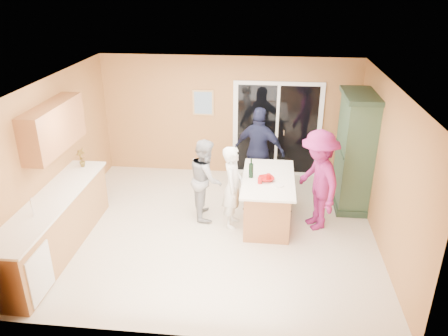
# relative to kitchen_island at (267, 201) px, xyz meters

# --- Properties ---
(floor) EXTENTS (5.50, 5.50, 0.00)m
(floor) POSITION_rel_kitchen_island_xyz_m (-0.90, -0.38, -0.41)
(floor) COLOR beige
(floor) RESTS_ON ground
(ceiling) EXTENTS (5.50, 5.00, 0.10)m
(ceiling) POSITION_rel_kitchen_island_xyz_m (-0.90, -0.38, 2.19)
(ceiling) COLOR silver
(ceiling) RESTS_ON wall_back
(wall_back) EXTENTS (5.50, 0.10, 2.60)m
(wall_back) POSITION_rel_kitchen_island_xyz_m (-0.90, 2.12, 0.89)
(wall_back) COLOR tan
(wall_back) RESTS_ON ground
(wall_front) EXTENTS (5.50, 0.10, 2.60)m
(wall_front) POSITION_rel_kitchen_island_xyz_m (-0.90, -2.88, 0.89)
(wall_front) COLOR tan
(wall_front) RESTS_ON ground
(wall_left) EXTENTS (0.10, 5.00, 2.60)m
(wall_left) POSITION_rel_kitchen_island_xyz_m (-3.65, -0.38, 0.89)
(wall_left) COLOR tan
(wall_left) RESTS_ON ground
(wall_right) EXTENTS (0.10, 5.00, 2.60)m
(wall_right) POSITION_rel_kitchen_island_xyz_m (1.85, -0.38, 0.89)
(wall_right) COLOR tan
(wall_right) RESTS_ON ground
(left_cabinet_run) EXTENTS (0.65, 3.05, 1.24)m
(left_cabinet_run) POSITION_rel_kitchen_island_xyz_m (-3.35, -1.43, 0.05)
(left_cabinet_run) COLOR #A4713F
(left_cabinet_run) RESTS_ON floor
(upper_cabinets) EXTENTS (0.35, 1.60, 0.75)m
(upper_cabinets) POSITION_rel_kitchen_island_xyz_m (-3.48, -0.58, 1.47)
(upper_cabinets) COLOR #A4713F
(upper_cabinets) RESTS_ON wall_left
(sliding_door) EXTENTS (1.90, 0.07, 2.10)m
(sliding_door) POSITION_rel_kitchen_island_xyz_m (0.15, 2.09, 0.64)
(sliding_door) COLOR white
(sliding_door) RESTS_ON floor
(framed_picture) EXTENTS (0.46, 0.04, 0.56)m
(framed_picture) POSITION_rel_kitchen_island_xyz_m (-1.45, 2.10, 1.19)
(framed_picture) COLOR tan
(framed_picture) RESTS_ON wall_back
(kitchen_island) EXTENTS (0.91, 1.67, 0.87)m
(kitchen_island) POSITION_rel_kitchen_island_xyz_m (0.00, 0.00, 0.00)
(kitchen_island) COLOR #A4713F
(kitchen_island) RESTS_ON floor
(green_hutch) EXTENTS (0.63, 1.20, 2.20)m
(green_hutch) POSITION_rel_kitchen_island_xyz_m (1.59, 0.86, 0.66)
(green_hutch) COLOR #243A29
(green_hutch) RESTS_ON floor
(woman_white) EXTENTS (0.40, 0.57, 1.50)m
(woman_white) POSITION_rel_kitchen_island_xyz_m (-0.61, -0.17, 0.34)
(woman_white) COLOR white
(woman_white) RESTS_ON floor
(woman_grey) EXTENTS (0.69, 0.82, 1.49)m
(woman_grey) POSITION_rel_kitchen_island_xyz_m (-1.12, 0.12, 0.34)
(woman_grey) COLOR #98989A
(woman_grey) RESTS_ON floor
(woman_navy) EXTENTS (1.13, 0.73, 1.79)m
(woman_navy) POSITION_rel_kitchen_island_xyz_m (-0.20, 1.20, 0.48)
(woman_navy) COLOR #181835
(woman_navy) RESTS_ON floor
(woman_magenta) EXTENTS (1.03, 1.32, 1.79)m
(woman_magenta) POSITION_rel_kitchen_island_xyz_m (0.84, -0.06, 0.49)
(woman_magenta) COLOR #831C63
(woman_magenta) RESTS_ON floor
(serving_bowl) EXTENTS (0.32, 0.32, 0.06)m
(serving_bowl) POSITION_rel_kitchen_island_xyz_m (-0.03, -0.11, 0.50)
(serving_bowl) COLOR #B01313
(serving_bowl) RESTS_ON kitchen_island
(tulip_vase) EXTENTS (0.21, 0.18, 0.34)m
(tulip_vase) POSITION_rel_kitchen_island_xyz_m (-3.35, -0.02, 0.70)
(tulip_vase) COLOR #AD2F11
(tulip_vase) RESTS_ON left_cabinet_run
(tumbler_near) EXTENTS (0.09, 0.09, 0.11)m
(tumbler_near) POSITION_rel_kitchen_island_xyz_m (-0.14, -0.23, 0.52)
(tumbler_near) COLOR #B01313
(tumbler_near) RESTS_ON kitchen_island
(tumbler_far) EXTENTS (0.10, 0.10, 0.10)m
(tumbler_far) POSITION_rel_kitchen_island_xyz_m (-0.00, -0.06, 0.52)
(tumbler_far) COLOR #B01313
(tumbler_far) RESTS_ON kitchen_island
(wine_bottle) EXTENTS (0.08, 0.08, 0.35)m
(wine_bottle) POSITION_rel_kitchen_island_xyz_m (-0.31, -0.01, 0.60)
(wine_bottle) COLOR black
(wine_bottle) RESTS_ON kitchen_island
(white_plate) EXTENTS (0.21, 0.21, 0.01)m
(white_plate) POSITION_rel_kitchen_island_xyz_m (0.17, -0.28, 0.47)
(white_plate) COLOR silver
(white_plate) RESTS_ON kitchen_island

